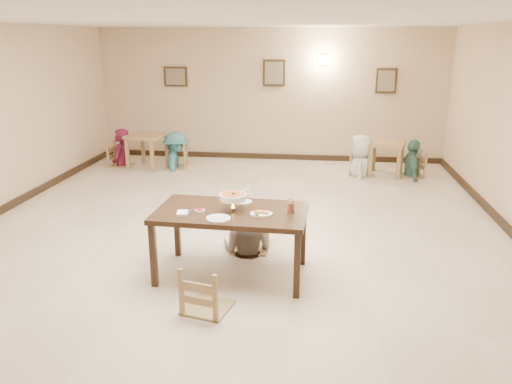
# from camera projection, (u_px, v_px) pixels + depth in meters

# --- Properties ---
(floor) EXTENTS (10.00, 10.00, 0.00)m
(floor) POSITION_uv_depth(u_px,v_px,m) (235.00, 237.00, 7.19)
(floor) COLOR beige
(floor) RESTS_ON ground
(ceiling) EXTENTS (10.00, 10.00, 0.00)m
(ceiling) POSITION_uv_depth(u_px,v_px,m) (232.00, 17.00, 6.31)
(ceiling) COLOR white
(ceiling) RESTS_ON wall_back
(wall_back) EXTENTS (10.00, 0.00, 10.00)m
(wall_back) POSITION_uv_depth(u_px,v_px,m) (270.00, 95.00, 11.49)
(wall_back) COLOR beige
(wall_back) RESTS_ON floor
(wall_front) EXTENTS (10.00, 0.00, 10.00)m
(wall_front) POSITION_uv_depth(u_px,v_px,m) (29.00, 360.00, 2.01)
(wall_front) COLOR beige
(wall_front) RESTS_ON floor
(baseboard_back) EXTENTS (8.00, 0.06, 0.12)m
(baseboard_back) POSITION_uv_depth(u_px,v_px,m) (269.00, 156.00, 11.89)
(baseboard_back) COLOR black
(baseboard_back) RESTS_ON floor
(picture_a) EXTENTS (0.55, 0.04, 0.45)m
(picture_a) POSITION_uv_depth(u_px,v_px,m) (176.00, 77.00, 11.60)
(picture_a) COLOR #322413
(picture_a) RESTS_ON wall_back
(picture_b) EXTENTS (0.50, 0.04, 0.60)m
(picture_b) POSITION_uv_depth(u_px,v_px,m) (274.00, 73.00, 11.29)
(picture_b) COLOR #322413
(picture_b) RESTS_ON wall_back
(picture_c) EXTENTS (0.45, 0.04, 0.55)m
(picture_c) POSITION_uv_depth(u_px,v_px,m) (386.00, 81.00, 11.04)
(picture_c) COLOR #322413
(picture_c) RESTS_ON wall_back
(wall_sconce) EXTENTS (0.16, 0.05, 0.22)m
(wall_sconce) POSITION_uv_depth(u_px,v_px,m) (323.00, 60.00, 11.08)
(wall_sconce) COLOR #FFD88C
(wall_sconce) RESTS_ON wall_back
(main_table) EXTENTS (1.80, 1.06, 0.82)m
(main_table) POSITION_uv_depth(u_px,v_px,m) (231.00, 217.00, 5.85)
(main_table) COLOR #321F11
(main_table) RESTS_ON floor
(chair_far) EXTENTS (0.48, 0.48, 1.03)m
(chair_far) POSITION_uv_depth(u_px,v_px,m) (251.00, 213.00, 6.66)
(chair_far) COLOR tan
(chair_far) RESTS_ON floor
(chair_near) EXTENTS (0.46, 0.46, 0.98)m
(chair_near) POSITION_uv_depth(u_px,v_px,m) (206.00, 267.00, 5.15)
(chair_near) COLOR tan
(chair_near) RESTS_ON floor
(main_diner) EXTENTS (0.88, 0.78, 1.52)m
(main_diner) POSITION_uv_depth(u_px,v_px,m) (247.00, 197.00, 6.51)
(main_diner) COLOR gray
(main_diner) RESTS_ON floor
(curry_warmer) EXTENTS (0.35, 0.31, 0.28)m
(curry_warmer) POSITION_uv_depth(u_px,v_px,m) (233.00, 197.00, 5.77)
(curry_warmer) COLOR silver
(curry_warmer) RESTS_ON main_table
(rice_plate_far) EXTENTS (0.29, 0.29, 0.07)m
(rice_plate_far) POSITION_uv_depth(u_px,v_px,m) (240.00, 202.00, 6.09)
(rice_plate_far) COLOR white
(rice_plate_far) RESTS_ON main_table
(rice_plate_near) EXTENTS (0.27, 0.27, 0.06)m
(rice_plate_near) POSITION_uv_depth(u_px,v_px,m) (218.00, 218.00, 5.52)
(rice_plate_near) COLOR white
(rice_plate_near) RESTS_ON main_table
(fried_plate) EXTENTS (0.26, 0.26, 0.06)m
(fried_plate) POSITION_uv_depth(u_px,v_px,m) (261.00, 213.00, 5.66)
(fried_plate) COLOR white
(fried_plate) RESTS_ON main_table
(chili_dish) EXTENTS (0.12, 0.12, 0.02)m
(chili_dish) POSITION_uv_depth(u_px,v_px,m) (200.00, 210.00, 5.79)
(chili_dish) COLOR white
(chili_dish) RESTS_ON main_table
(napkin_cutlery) EXTENTS (0.17, 0.26, 0.03)m
(napkin_cutlery) POSITION_uv_depth(u_px,v_px,m) (183.00, 213.00, 5.69)
(napkin_cutlery) COLOR white
(napkin_cutlery) RESTS_ON main_table
(drink_glass) EXTENTS (0.08, 0.08, 0.15)m
(drink_glass) POSITION_uv_depth(u_px,v_px,m) (291.00, 207.00, 5.73)
(drink_glass) COLOR white
(drink_glass) RESTS_ON main_table
(bg_table_left) EXTENTS (0.89, 0.89, 0.74)m
(bg_table_left) POSITION_uv_depth(u_px,v_px,m) (147.00, 141.00, 10.93)
(bg_table_left) COLOR #9F8157
(bg_table_left) RESTS_ON floor
(bg_table_right) EXTENTS (0.84, 0.84, 0.69)m
(bg_table_right) POSITION_uv_depth(u_px,v_px,m) (387.00, 149.00, 10.35)
(bg_table_right) COLOR #9F8157
(bg_table_right) RESTS_ON floor
(bg_chair_ll) EXTENTS (0.48, 0.48, 1.02)m
(bg_chair_ll) POSITION_uv_depth(u_px,v_px,m) (120.00, 144.00, 11.08)
(bg_chair_ll) COLOR tan
(bg_chair_ll) RESTS_ON floor
(bg_chair_lr) EXTENTS (0.45, 0.45, 0.97)m
(bg_chair_lr) POSITION_uv_depth(u_px,v_px,m) (176.00, 146.00, 10.95)
(bg_chair_lr) COLOR tan
(bg_chair_lr) RESTS_ON floor
(bg_chair_rl) EXTENTS (0.41, 0.41, 0.88)m
(bg_chair_rl) POSITION_uv_depth(u_px,v_px,m) (361.00, 154.00, 10.37)
(bg_chair_rl) COLOR tan
(bg_chair_rl) RESTS_ON floor
(bg_chair_rr) EXTENTS (0.47, 0.47, 1.01)m
(bg_chair_rr) POSITION_uv_depth(u_px,v_px,m) (413.00, 153.00, 10.23)
(bg_chair_rr) COLOR tan
(bg_chair_rr) RESTS_ON floor
(bg_diner_a) EXTENTS (0.41, 0.62, 1.69)m
(bg_diner_a) POSITION_uv_depth(u_px,v_px,m) (119.00, 129.00, 10.98)
(bg_diner_a) COLOR maroon
(bg_diner_a) RESTS_ON floor
(bg_diner_b) EXTENTS (0.83, 1.15, 1.60)m
(bg_diner_b) POSITION_uv_depth(u_px,v_px,m) (175.00, 132.00, 10.85)
(bg_diner_b) COLOR teal
(bg_diner_b) RESTS_ON floor
(bg_diner_c) EXTENTS (0.59, 0.86, 1.70)m
(bg_diner_c) POSITION_uv_depth(u_px,v_px,m) (362.00, 135.00, 10.25)
(bg_diner_c) COLOR silver
(bg_diner_c) RESTS_ON floor
(bg_diner_d) EXTENTS (0.40, 0.93, 1.57)m
(bg_diner_d) POSITION_uv_depth(u_px,v_px,m) (414.00, 139.00, 10.15)
(bg_diner_d) COLOR #457F70
(bg_diner_d) RESTS_ON floor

